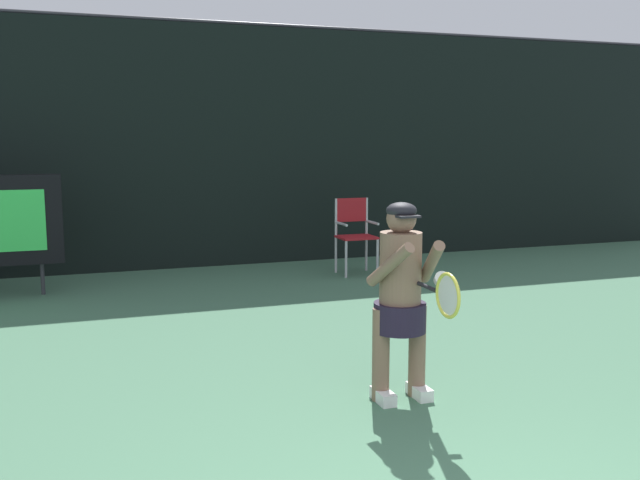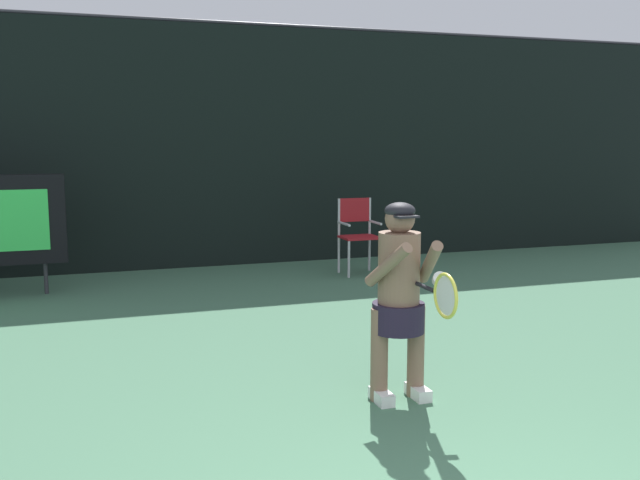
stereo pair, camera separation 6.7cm
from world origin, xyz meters
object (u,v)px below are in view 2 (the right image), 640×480
object	(u,v)px
tennis_player	(399,293)
water_bottle	(392,268)
tennis_racket	(444,295)
umpire_chair	(358,231)

from	to	relation	value
tennis_player	water_bottle	bearing A→B (deg)	66.03
tennis_racket	tennis_player	bearing A→B (deg)	102.55
umpire_chair	tennis_racket	world-z (taller)	umpire_chair
umpire_chair	tennis_player	size ratio (longest dim) A/B	0.73
umpire_chair	tennis_racket	size ratio (longest dim) A/B	1.79
umpire_chair	tennis_racket	distance (m)	5.47
tennis_player	tennis_racket	world-z (taller)	tennis_player
water_bottle	tennis_racket	bearing A→B (deg)	-110.82
umpire_chair	tennis_player	world-z (taller)	tennis_player
umpire_chair	tennis_player	distance (m)	4.99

